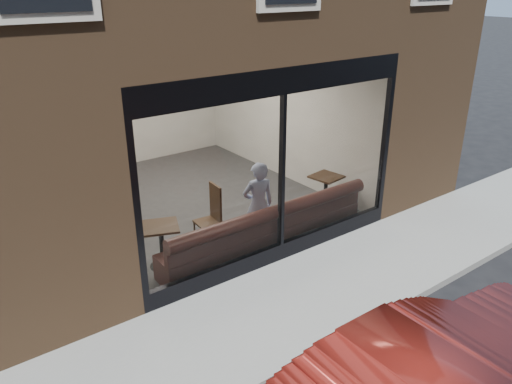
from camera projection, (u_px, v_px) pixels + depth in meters
ground at (373, 320)px, 6.93m from camera, size 120.00×120.00×0.00m
sidewalk_near at (323, 287)px, 7.66m from camera, size 40.00×2.00×0.01m
kerb_near at (376, 318)px, 6.87m from camera, size 40.00×0.10×0.12m
host_building_pier_right at (251, 84)px, 14.26m from camera, size 2.50×12.00×3.20m
host_building_backfill at (86, 83)px, 14.42m from camera, size 5.00×6.00×3.20m
cafe_floor at (193, 201)px, 10.61m from camera, size 6.00×6.00×0.00m
cafe_ceiling at (184, 47)px, 9.36m from camera, size 6.00×6.00×0.00m
cafe_wall_back at (128, 102)px, 12.20m from camera, size 5.00×0.00×5.00m
cafe_wall_left at (63, 152)px, 8.62m from camera, size 0.00×6.00×6.00m
cafe_wall_right at (284, 111)px, 11.36m from camera, size 0.00×6.00×6.00m
storefront_kick at (280, 251)px, 8.38m from camera, size 5.00×0.10×0.30m
storefront_header at (284, 81)px, 7.26m from camera, size 5.00×0.10×0.40m
storefront_mullion at (282, 173)px, 7.83m from camera, size 0.06×0.10×2.50m
storefront_glass at (283, 174)px, 7.81m from camera, size 4.80×0.00×4.80m
banquette at (266, 238)px, 8.65m from camera, size 4.00×0.55×0.45m
person at (258, 205)px, 8.58m from camera, size 0.65×0.50×1.56m
cafe_table_left at (160, 227)px, 7.92m from camera, size 0.73×0.73×0.04m
cafe_table_right at (326, 177)px, 9.92m from camera, size 0.63×0.63×0.04m
cafe_chair_left at (207, 222)px, 9.17m from camera, size 0.43×0.43×0.04m
wall_poster at (85, 168)px, 7.88m from camera, size 0.02×0.62×0.82m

